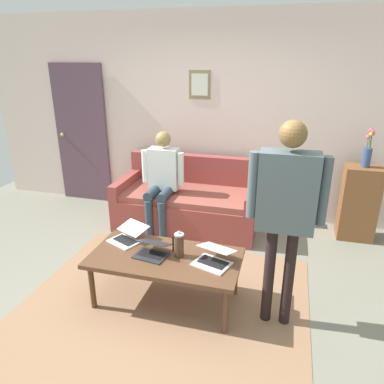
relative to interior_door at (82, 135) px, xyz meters
The scene contains 14 objects.
ground_plane 3.15m from the interior_door, 134.86° to the left, with size 7.68×7.68×0.00m, color slate.
area_rug 3.17m from the interior_door, 132.84° to the left, with size 2.58×2.30×0.01m, color #8B674B.
back_wall 2.13m from the interior_door, behind, with size 7.04×0.11×2.70m.
interior_door is the anchor object (origin of this frame).
couch 2.00m from the interior_door, 164.88° to the left, with size 1.82×0.89×0.88m.
coffee_table 2.99m from the interior_door, 134.17° to the left, with size 1.34×0.68×0.47m.
laptop_left 2.90m from the interior_door, 132.33° to the left, with size 0.32×0.30×0.14m.
laptop_center 3.29m from the interior_door, 139.82° to the left, with size 0.38×0.39×0.15m.
laptop_right 2.55m from the interior_door, 129.64° to the left, with size 0.39×0.41×0.13m.
french_press 3.03m from the interior_door, 136.27° to the left, with size 0.10×0.08×0.25m.
side_shelf 3.95m from the interior_door, behind, with size 0.42×0.32×0.92m.
flower_vase 3.91m from the interior_door, behind, with size 0.10×0.11×0.44m.
person_standing 3.69m from the interior_door, 145.23° to the left, with size 0.60×0.20×1.73m.
person_seated 1.71m from the interior_door, 154.91° to the left, with size 0.55×0.51×1.28m.
Camera 1 is at (-0.91, 2.62, 2.15)m, focal length 33.68 mm.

